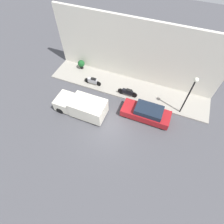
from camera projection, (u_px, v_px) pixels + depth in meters
name	position (u px, v px, depth m)	size (l,w,h in m)	color
ground_plane	(108.00, 127.00, 15.23)	(60.00, 60.00, 0.00)	#47474C
sidewalk	(127.00, 87.00, 18.01)	(3.07, 16.27, 0.13)	gray
building_facade	(135.00, 52.00, 16.44)	(0.30, 16.27, 6.34)	silver
parked_car	(146.00, 113.00, 15.37)	(1.67, 4.26, 1.33)	maroon
delivery_van	(81.00, 106.00, 15.53)	(1.91, 4.64, 1.67)	silver
motorcycle_black	(128.00, 92.00, 16.93)	(0.30, 1.97, 0.80)	black
scooter_silver	(93.00, 81.00, 17.88)	(0.30, 1.85, 0.81)	#B7B7BF
streetlamp	(191.00, 90.00, 13.77)	(0.37, 0.37, 4.11)	black
potted_plant	(81.00, 64.00, 19.25)	(0.75, 0.75, 1.01)	black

